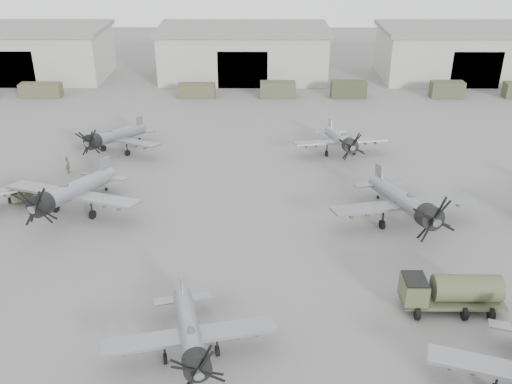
# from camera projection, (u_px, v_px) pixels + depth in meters

# --- Properties ---
(ground) EXTENTS (220.00, 220.00, 0.00)m
(ground) POSITION_uv_depth(u_px,v_px,m) (224.00, 284.00, 44.52)
(ground) COLOR slate
(ground) RESTS_ON ground
(hangar_left) EXTENTS (29.00, 14.80, 8.70)m
(hangar_left) POSITION_uv_depth(u_px,v_px,m) (24.00, 52.00, 98.32)
(hangar_left) COLOR gray
(hangar_left) RESTS_ON ground
(hangar_center) EXTENTS (29.00, 14.80, 8.70)m
(hangar_center) POSITION_uv_depth(u_px,v_px,m) (244.00, 52.00, 98.14)
(hangar_center) COLOR gray
(hangar_center) RESTS_ON ground
(hangar_right) EXTENTS (29.00, 14.80, 8.70)m
(hangar_right) POSITION_uv_depth(u_px,v_px,m) (464.00, 52.00, 97.97)
(hangar_right) COLOR gray
(hangar_right) RESTS_ON ground
(support_truck_1) EXTENTS (6.38, 2.20, 2.17)m
(support_truck_1) POSITION_uv_depth(u_px,v_px,m) (41.00, 90.00, 89.02)
(support_truck_1) COLOR #464930
(support_truck_1) RESTS_ON ground
(support_truck_3) EXTENTS (5.65, 2.20, 2.16)m
(support_truck_3) POSITION_uv_depth(u_px,v_px,m) (197.00, 90.00, 88.91)
(support_truck_3) COLOR #45492F
(support_truck_3) RESTS_ON ground
(support_truck_4) EXTENTS (5.47, 2.20, 2.46)m
(support_truck_4) POSITION_uv_depth(u_px,v_px,m) (278.00, 90.00, 88.78)
(support_truck_4) COLOR #42482F
(support_truck_4) RESTS_ON ground
(support_truck_5) EXTENTS (5.43, 2.20, 2.56)m
(support_truck_5) POSITION_uv_depth(u_px,v_px,m) (348.00, 89.00, 88.71)
(support_truck_5) COLOR #353925
(support_truck_5) RESTS_ON ground
(support_truck_6) EXTENTS (5.07, 2.20, 2.52)m
(support_truck_6) POSITION_uv_depth(u_px,v_px,m) (447.00, 90.00, 88.64)
(support_truck_6) COLOR #3D432C
(support_truck_6) RESTS_ON ground
(aircraft_near_1) EXTENTS (11.33, 10.20, 4.50)m
(aircraft_near_1) POSITION_uv_depth(u_px,v_px,m) (190.00, 335.00, 36.14)
(aircraft_near_1) COLOR gray
(aircraft_near_1) RESTS_ON ground
(aircraft_mid_1) EXTENTS (13.63, 12.27, 5.47)m
(aircraft_mid_1) POSITION_uv_depth(u_px,v_px,m) (70.00, 192.00, 53.49)
(aircraft_mid_1) COLOR gray
(aircraft_mid_1) RESTS_ON ground
(aircraft_mid_2) EXTENTS (13.87, 12.49, 5.51)m
(aircraft_mid_2) POSITION_uv_depth(u_px,v_px,m) (406.00, 202.00, 51.59)
(aircraft_mid_2) COLOR gray
(aircraft_mid_2) RESTS_ON ground
(aircraft_far_0) EXTENTS (11.53, 10.46, 4.73)m
(aircraft_far_0) POSITION_uv_depth(u_px,v_px,m) (113.00, 137.00, 67.63)
(aircraft_far_0) COLOR gray
(aircraft_far_0) RESTS_ON ground
(aircraft_far_1) EXTENTS (11.18, 10.07, 4.44)m
(aircraft_far_1) POSITION_uv_depth(u_px,v_px,m) (341.00, 140.00, 67.06)
(aircraft_far_1) COLOR #97999F
(aircraft_far_1) RESTS_ON ground
(fuel_tanker) EXTENTS (7.37, 3.30, 2.83)m
(fuel_tanker) POSITION_uv_depth(u_px,v_px,m) (451.00, 290.00, 41.10)
(fuel_tanker) COLOR #44492F
(fuel_tanker) RESTS_ON ground
(tug_trailer) EXTENTS (7.50, 3.62, 1.50)m
(tug_trailer) POSITION_uv_depth(u_px,v_px,m) (39.00, 194.00, 57.50)
(tug_trailer) COLOR #3E422B
(tug_trailer) RESTS_ON ground
(ground_crew) EXTENTS (0.61, 0.79, 1.94)m
(ground_crew) POSITION_uv_depth(u_px,v_px,m) (68.00, 165.00, 63.13)
(ground_crew) COLOR #42462D
(ground_crew) RESTS_ON ground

